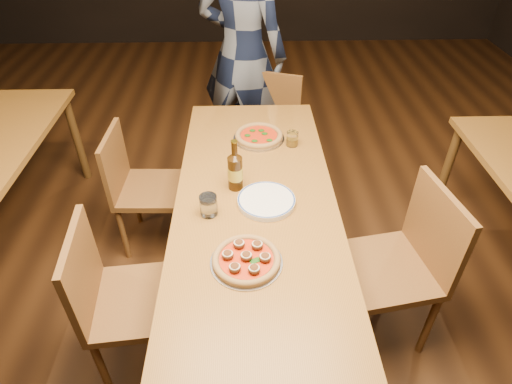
{
  "coord_description": "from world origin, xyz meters",
  "views": [
    {
      "loc": [
        -0.05,
        -1.67,
        2.09
      ],
      "look_at": [
        0.0,
        -0.05,
        0.82
      ],
      "focal_mm": 30.0,
      "sensor_mm": 36.0,
      "label": 1
    }
  ],
  "objects_px": {
    "table_main": "(256,208)",
    "water_glass": "(209,205)",
    "beer_bottle": "(235,172)",
    "chair_main_sw": "(151,189)",
    "pizza_meatball": "(246,259)",
    "diner": "(242,54)",
    "plate_stack": "(266,201)",
    "chair_main_e": "(386,268)",
    "chair_main_nw": "(138,300)",
    "pizza_margherita": "(259,136)",
    "amber_glass": "(292,139)",
    "chair_end": "(267,134)"
  },
  "relations": [
    {
      "from": "table_main",
      "to": "water_glass",
      "type": "distance_m",
      "value": 0.28
    },
    {
      "from": "beer_bottle",
      "to": "chair_main_sw",
      "type": "bearing_deg",
      "value": 143.31
    },
    {
      "from": "pizza_meatball",
      "to": "diner",
      "type": "relative_size",
      "value": 0.16
    },
    {
      "from": "table_main",
      "to": "plate_stack",
      "type": "height_order",
      "value": "plate_stack"
    },
    {
      "from": "chair_main_e",
      "to": "diner",
      "type": "xyz_separation_m",
      "value": [
        -0.7,
        1.71,
        0.46
      ]
    },
    {
      "from": "chair_main_nw",
      "to": "pizza_margherita",
      "type": "xyz_separation_m",
      "value": [
        0.6,
        0.96,
        0.31
      ]
    },
    {
      "from": "water_glass",
      "to": "diner",
      "type": "height_order",
      "value": "diner"
    },
    {
      "from": "chair_main_nw",
      "to": "pizza_meatball",
      "type": "relative_size",
      "value": 3.03
    },
    {
      "from": "beer_bottle",
      "to": "chair_main_e",
      "type": "bearing_deg",
      "value": -24.03
    },
    {
      "from": "chair_main_sw",
      "to": "beer_bottle",
      "type": "distance_m",
      "value": 0.8
    },
    {
      "from": "chair_main_nw",
      "to": "water_glass",
      "type": "distance_m",
      "value": 0.55
    },
    {
      "from": "water_glass",
      "to": "amber_glass",
      "type": "distance_m",
      "value": 0.76
    },
    {
      "from": "chair_main_sw",
      "to": "diner",
      "type": "relative_size",
      "value": 0.46
    },
    {
      "from": "pizza_margherita",
      "to": "chair_main_e",
      "type": "bearing_deg",
      "value": -53.1
    },
    {
      "from": "plate_stack",
      "to": "diner",
      "type": "relative_size",
      "value": 0.15
    },
    {
      "from": "chair_main_e",
      "to": "amber_glass",
      "type": "xyz_separation_m",
      "value": [
        -0.42,
        0.73,
        0.31
      ]
    },
    {
      "from": "beer_bottle",
      "to": "amber_glass",
      "type": "distance_m",
      "value": 0.52
    },
    {
      "from": "pizza_meatball",
      "to": "diner",
      "type": "xyz_separation_m",
      "value": [
        -0.01,
        1.9,
        0.17
      ]
    },
    {
      "from": "plate_stack",
      "to": "diner",
      "type": "bearing_deg",
      "value": 94.14
    },
    {
      "from": "plate_stack",
      "to": "diner",
      "type": "xyz_separation_m",
      "value": [
        -0.11,
        1.51,
        0.18
      ]
    },
    {
      "from": "table_main",
      "to": "chair_main_e",
      "type": "relative_size",
      "value": 2.08
    },
    {
      "from": "chair_main_sw",
      "to": "pizza_margherita",
      "type": "height_order",
      "value": "chair_main_sw"
    },
    {
      "from": "pizza_margherita",
      "to": "amber_glass",
      "type": "relative_size",
      "value": 3.57
    },
    {
      "from": "chair_main_e",
      "to": "pizza_margherita",
      "type": "bearing_deg",
      "value": -153.18
    },
    {
      "from": "pizza_meatball",
      "to": "pizza_margherita",
      "type": "distance_m",
      "value": 1.0
    },
    {
      "from": "chair_main_nw",
      "to": "diner",
      "type": "relative_size",
      "value": 0.49
    },
    {
      "from": "chair_main_e",
      "to": "plate_stack",
      "type": "relative_size",
      "value": 3.38
    },
    {
      "from": "plate_stack",
      "to": "amber_glass",
      "type": "height_order",
      "value": "amber_glass"
    },
    {
      "from": "beer_bottle",
      "to": "water_glass",
      "type": "relative_size",
      "value": 2.61
    },
    {
      "from": "chair_main_e",
      "to": "pizza_meatball",
      "type": "height_order",
      "value": "chair_main_e"
    },
    {
      "from": "chair_main_nw",
      "to": "pizza_meatball",
      "type": "bearing_deg",
      "value": -100.47
    },
    {
      "from": "pizza_meatball",
      "to": "chair_main_nw",
      "type": "bearing_deg",
      "value": 175.05
    },
    {
      "from": "plate_stack",
      "to": "water_glass",
      "type": "height_order",
      "value": "water_glass"
    },
    {
      "from": "chair_main_sw",
      "to": "pizza_meatball",
      "type": "height_order",
      "value": "chair_main_sw"
    },
    {
      "from": "chair_main_e",
      "to": "water_glass",
      "type": "bearing_deg",
      "value": -108.56
    },
    {
      "from": "chair_main_e",
      "to": "pizza_meatball",
      "type": "xyz_separation_m",
      "value": [
        -0.7,
        -0.19,
        0.29
      ]
    },
    {
      "from": "table_main",
      "to": "beer_bottle",
      "type": "distance_m",
      "value": 0.21
    },
    {
      "from": "beer_bottle",
      "to": "diner",
      "type": "xyz_separation_m",
      "value": [
        0.04,
        1.38,
        0.09
      ]
    },
    {
      "from": "beer_bottle",
      "to": "amber_glass",
      "type": "bearing_deg",
      "value": 50.79
    },
    {
      "from": "chair_end",
      "to": "diner",
      "type": "height_order",
      "value": "diner"
    },
    {
      "from": "pizza_meatball",
      "to": "water_glass",
      "type": "bearing_deg",
      "value": 118.69
    },
    {
      "from": "amber_glass",
      "to": "pizza_margherita",
      "type": "bearing_deg",
      "value": 158.27
    },
    {
      "from": "chair_main_nw",
      "to": "plate_stack",
      "type": "bearing_deg",
      "value": -66.2
    },
    {
      "from": "diner",
      "to": "chair_main_e",
      "type": "bearing_deg",
      "value": 136.32
    },
    {
      "from": "chair_main_e",
      "to": "amber_glass",
      "type": "bearing_deg",
      "value": -160.54
    },
    {
      "from": "chair_main_sw",
      "to": "diner",
      "type": "distance_m",
      "value": 1.24
    },
    {
      "from": "chair_main_nw",
      "to": "water_glass",
      "type": "xyz_separation_m",
      "value": [
        0.34,
        0.27,
        0.34
      ]
    },
    {
      "from": "chair_main_nw",
      "to": "plate_stack",
      "type": "relative_size",
      "value": 3.26
    },
    {
      "from": "pizza_meatball",
      "to": "beer_bottle",
      "type": "distance_m",
      "value": 0.53
    },
    {
      "from": "diner",
      "to": "amber_glass",
      "type": "bearing_deg",
      "value": 130.33
    }
  ]
}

